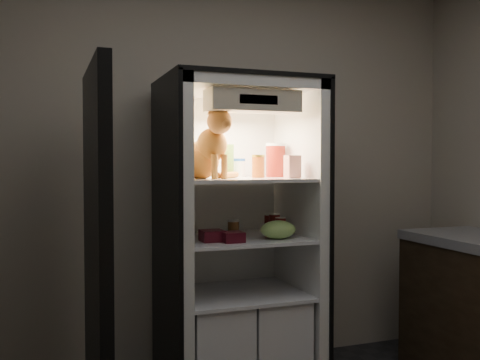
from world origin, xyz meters
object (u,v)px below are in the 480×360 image
Objects in this scene: salsa_jar at (258,166)px; soda_can_b at (274,224)px; pepper_jar at (276,160)px; berry_box_right at (233,237)px; soda_can_a at (269,224)px; parmesan_shaker at (228,161)px; grape_bag at (278,230)px; soda_can_c at (281,227)px; cream_carton at (292,167)px; berry_box_left at (212,236)px; tabby_cat at (207,151)px; mayo_tub at (239,168)px; condiment_jar at (233,228)px; refrigerator at (236,260)px.

salsa_jar reaches higher than soda_can_b.
soda_can_b is at bearing 5.64° from salsa_jar.
berry_box_right is (-0.39, -0.29, -0.43)m from pepper_jar.
parmesan_shaker is at bearing 174.84° from soda_can_a.
soda_can_a is at bearing 79.55° from grape_bag.
cream_carton is at bearing -46.10° from soda_can_c.
pepper_jar reaches higher than berry_box_left.
tabby_cat is 3.53× the size of soda_can_a.
salsa_jar is at bearing 113.78° from grape_bag.
mayo_tub is (0.27, 0.22, -0.10)m from tabby_cat.
berry_box_left is at bearing -138.53° from condiment_jar.
condiment_jar is at bearing 145.37° from cream_carton.
tabby_cat is at bearing 166.38° from grape_bag.
refrigerator is at bearing -118.43° from mayo_tub.
pepper_jar is 0.49m from grape_bag.
cream_carton is 1.06× the size of berry_box_left.
soda_can_a is at bearing 96.00° from soda_can_b.
soda_can_a is 0.06m from soda_can_b.
cream_carton reaches higher than grape_bag.
salsa_jar is (0.33, 0.05, -0.09)m from tabby_cat.
soda_can_a is (0.44, 0.12, -0.45)m from tabby_cat.
parmesan_shaker is 0.47m from soda_can_a.
soda_can_c is at bearing -36.42° from refrigerator.
condiment_jar is 0.45× the size of grape_bag.
berry_box_left is (-0.43, -0.12, -0.03)m from soda_can_b.
refrigerator is at bearing -29.87° from parmesan_shaker.
pepper_jar is at bearing 8.87° from refrigerator.
parmesan_shaker is (-0.04, 0.03, 0.60)m from refrigerator.
berry_box_right is (-0.22, -0.18, -0.39)m from salsa_jar.
soda_can_b reaches higher than condiment_jar.
refrigerator reaches higher than berry_box_left.
berry_box_right is at bearing -110.59° from condiment_jar.
soda_can_b is at bearing 29.14° from berry_box_right.
soda_can_c is at bearing -41.49° from salsa_jar.
tabby_cat is 0.48m from berry_box_left.
berry_box_right is at bearing -150.86° from soda_can_b.
soda_can_b is 0.25m from condiment_jar.
pepper_jar is 1.84× the size of berry_box_right.
pepper_jar is at bearing 69.11° from grape_bag.
berry_box_right is (-0.16, -0.34, -0.38)m from mayo_tub.
condiment_jar is 0.29m from grape_bag.
soda_can_b reaches higher than soda_can_c.
refrigerator is 0.33m from berry_box_left.
parmesan_shaker reaches higher than grape_bag.
berry_box_right is at bearing -115.12° from mayo_tub.
soda_can_a is (0.10, 0.07, -0.36)m from salsa_jar.
refrigerator is 0.60m from parmesan_shaker.
salsa_jar is 0.40m from condiment_jar.
refrigerator is 0.57m from mayo_tub.
pepper_jar is 0.68m from berry_box_left.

